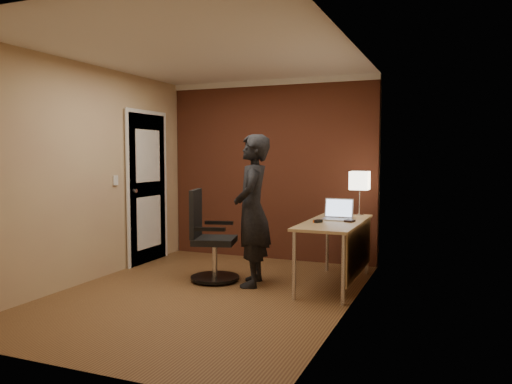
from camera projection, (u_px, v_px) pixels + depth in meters
room at (241, 162)px, 6.70m from camera, size 4.00×4.00×4.00m
desk at (341, 233)px, 5.53m from camera, size 0.60×1.50×0.73m
desk_lamp at (360, 181)px, 6.02m from camera, size 0.22×0.22×0.54m
laptop at (338, 214)px, 5.69m from camera, size 0.33×0.26×0.23m
mouse at (318, 221)px, 5.41m from camera, size 0.09×0.11×0.03m
wallet at (350, 221)px, 5.47m from camera, size 0.11×0.13×0.02m
office_chair at (209, 242)px, 5.77m from camera, size 0.58×0.65×1.04m
person at (252, 210)px, 5.56m from camera, size 0.55×0.70×1.69m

